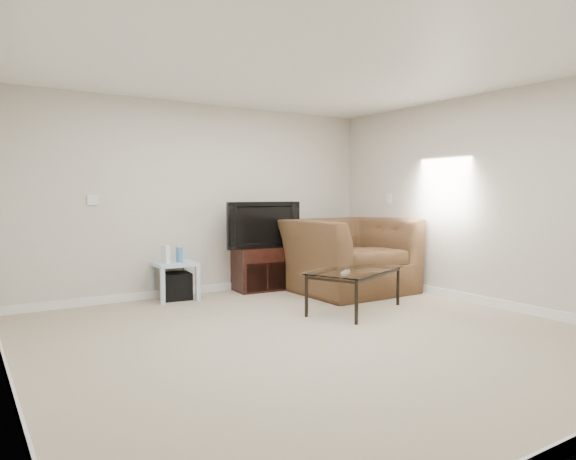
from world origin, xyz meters
TOP-DOWN VIEW (x-y plane):
  - floor at (0.00, 0.00)m, footprint 5.00×5.00m
  - ceiling at (0.00, 0.00)m, footprint 5.00×5.00m
  - wall_back at (0.00, 2.50)m, footprint 5.00×0.02m
  - wall_left at (-2.50, 0.00)m, footprint 0.02×5.00m
  - wall_right at (2.50, 0.00)m, footprint 0.02×5.00m
  - plate_back at (-1.40, 2.49)m, footprint 0.12×0.02m
  - plate_right_switch at (2.49, 1.60)m, footprint 0.02×0.09m
  - plate_right_outlet at (2.49, 1.30)m, footprint 0.02×0.08m
  - tv_stand at (0.74, 2.28)m, footprint 0.75×0.55m
  - dvd_player at (0.73, 2.24)m, footprint 0.39×0.29m
  - television at (0.73, 2.25)m, footprint 1.02×0.24m
  - side_table at (-0.49, 2.28)m, footprint 0.51×0.51m
  - subwoofer at (-0.46, 2.30)m, footprint 0.38×0.38m
  - game_console at (-0.61, 2.26)m, footprint 0.06×0.16m
  - game_case at (-0.43, 2.26)m, footprint 0.06×0.14m
  - recliner at (1.69, 1.50)m, footprint 1.52×0.99m
  - coffee_table at (1.00, 0.59)m, footprint 1.37×1.10m
  - remote at (0.76, 0.45)m, footprint 0.18×0.15m

SIDE VIEW (x-z plane):
  - floor at x=0.00m, z-range 0.00..0.00m
  - subwoofer at x=-0.46m, z-range 0.00..0.33m
  - coffee_table at x=1.00m, z-range 0.00..0.47m
  - side_table at x=-0.49m, z-range 0.00..0.47m
  - tv_stand at x=0.74m, z-range 0.00..0.59m
  - plate_right_outlet at x=2.49m, z-range 0.24..0.36m
  - remote at x=0.76m, z-range 0.47..0.49m
  - dvd_player at x=0.73m, z-range 0.47..0.52m
  - game_case at x=-0.43m, z-range 0.47..0.66m
  - game_console at x=-0.61m, z-range 0.47..0.69m
  - recliner at x=1.69m, z-range 0.00..1.33m
  - television at x=0.73m, z-range 0.59..1.22m
  - wall_back at x=0.00m, z-range 0.00..2.50m
  - wall_left at x=-2.50m, z-range 0.00..2.50m
  - wall_right at x=2.50m, z-range 0.00..2.50m
  - plate_back at x=-1.40m, z-range 1.19..1.31m
  - plate_right_switch at x=2.49m, z-range 1.19..1.31m
  - ceiling at x=0.00m, z-range 2.50..2.50m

